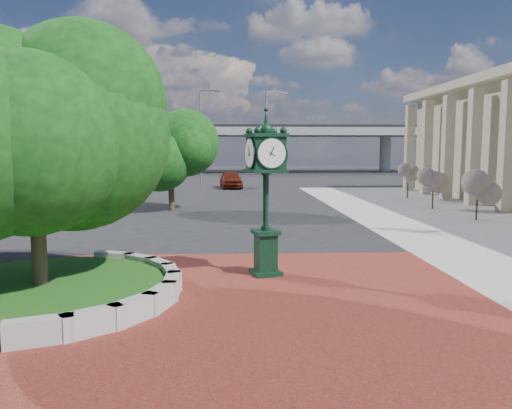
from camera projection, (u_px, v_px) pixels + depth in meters
The scene contains 14 objects.
ground at pixel (244, 296), 12.49m from camera, with size 200.00×200.00×0.00m, color black.
plaza at pixel (245, 308), 11.50m from camera, with size 12.00×12.00×0.04m, color maroon.
planter_wall at pixel (135, 287), 12.34m from camera, with size 2.96×6.77×0.54m.
grass_bed at pixel (41, 291), 12.24m from camera, with size 6.10×6.10×0.40m, color #214C15.
overpass at pixel (233, 132), 81.27m from camera, with size 90.00×12.00×7.50m.
tree_planter at pixel (34, 147), 11.86m from camera, with size 5.20×5.20×6.33m.
tree_street at pixel (171, 157), 29.83m from camera, with size 4.40×4.40×5.45m.
post_clock at pixel (266, 186), 14.28m from camera, with size 1.18×1.18×4.77m.
parked_car at pixel (231, 179), 47.71m from camera, with size 1.96×4.86×1.66m, color #55160C.
street_lamp_near at pixel (269, 135), 40.00m from camera, with size 1.84×0.57×8.30m.
street_lamp_far at pixel (203, 129), 53.12m from camera, with size 2.22×0.58×9.94m.
shrub_near at pixel (478, 190), 25.60m from camera, with size 1.20×1.20×2.20m.
shrub_mid at pixel (433, 184), 30.44m from camera, with size 1.20×1.20×2.20m.
shrub_far at pixel (408, 178), 37.09m from camera, with size 1.20×1.20×2.20m.
Camera 1 is at (-0.27, -12.17, 3.66)m, focal length 35.00 mm.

